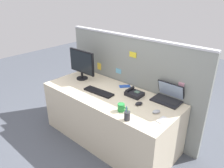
{
  "coord_description": "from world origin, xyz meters",
  "views": [
    {
      "loc": [
        1.7,
        -1.87,
        2.02
      ],
      "look_at": [
        0.0,
        0.05,
        0.84
      ],
      "focal_mm": 34.44,
      "sensor_mm": 36.0,
      "label": 1
    }
  ],
  "objects_px": {
    "pen_cup": "(127,116)",
    "cell_phone_blue_case": "(125,86)",
    "computer_mouse_right_hand": "(156,112)",
    "desk_phone": "(134,93)",
    "coffee_mug": "(121,107)",
    "cell_phone_white_slab": "(162,120)",
    "desktop_monitor": "(82,63)",
    "laptop": "(168,96)",
    "computer_mouse_left_hand": "(139,104)",
    "cell_phone_silver_slab": "(74,93)",
    "keyboard_main": "(99,92)"
  },
  "relations": [
    {
      "from": "desktop_monitor",
      "to": "keyboard_main",
      "type": "bearing_deg",
      "value": -18.67
    },
    {
      "from": "desk_phone",
      "to": "coffee_mug",
      "type": "distance_m",
      "value": 0.42
    },
    {
      "from": "keyboard_main",
      "to": "computer_mouse_right_hand",
      "type": "height_order",
      "value": "computer_mouse_right_hand"
    },
    {
      "from": "keyboard_main",
      "to": "cell_phone_blue_case",
      "type": "bearing_deg",
      "value": 65.47
    },
    {
      "from": "laptop",
      "to": "desk_phone",
      "type": "relative_size",
      "value": 1.61
    },
    {
      "from": "keyboard_main",
      "to": "cell_phone_white_slab",
      "type": "height_order",
      "value": "keyboard_main"
    },
    {
      "from": "pen_cup",
      "to": "cell_phone_blue_case",
      "type": "bearing_deg",
      "value": 130.16
    },
    {
      "from": "desktop_monitor",
      "to": "cell_phone_blue_case",
      "type": "distance_m",
      "value": 0.73
    },
    {
      "from": "pen_cup",
      "to": "cell_phone_white_slab",
      "type": "height_order",
      "value": "pen_cup"
    },
    {
      "from": "pen_cup",
      "to": "cell_phone_silver_slab",
      "type": "height_order",
      "value": "pen_cup"
    },
    {
      "from": "laptop",
      "to": "computer_mouse_left_hand",
      "type": "relative_size",
      "value": 3.43
    },
    {
      "from": "laptop",
      "to": "cell_phone_blue_case",
      "type": "distance_m",
      "value": 0.66
    },
    {
      "from": "desk_phone",
      "to": "cell_phone_blue_case",
      "type": "height_order",
      "value": "desk_phone"
    },
    {
      "from": "desk_phone",
      "to": "computer_mouse_right_hand",
      "type": "distance_m",
      "value": 0.47
    },
    {
      "from": "cell_phone_blue_case",
      "to": "cell_phone_white_slab",
      "type": "relative_size",
      "value": 1.12
    },
    {
      "from": "keyboard_main",
      "to": "computer_mouse_left_hand",
      "type": "height_order",
      "value": "computer_mouse_left_hand"
    },
    {
      "from": "computer_mouse_left_hand",
      "to": "cell_phone_blue_case",
      "type": "xyz_separation_m",
      "value": [
        -0.44,
        0.29,
        -0.01
      ]
    },
    {
      "from": "laptop",
      "to": "computer_mouse_right_hand",
      "type": "bearing_deg",
      "value": -83.15
    },
    {
      "from": "laptop",
      "to": "pen_cup",
      "type": "bearing_deg",
      "value": -99.83
    },
    {
      "from": "pen_cup",
      "to": "desk_phone",
      "type": "bearing_deg",
      "value": 118.99
    },
    {
      "from": "computer_mouse_right_hand",
      "to": "cell_phone_blue_case",
      "type": "bearing_deg",
      "value": 178.51
    },
    {
      "from": "computer_mouse_left_hand",
      "to": "cell_phone_white_slab",
      "type": "distance_m",
      "value": 0.39
    },
    {
      "from": "desktop_monitor",
      "to": "computer_mouse_left_hand",
      "type": "height_order",
      "value": "desktop_monitor"
    },
    {
      "from": "desk_phone",
      "to": "cell_phone_silver_slab",
      "type": "height_order",
      "value": "desk_phone"
    },
    {
      "from": "computer_mouse_left_hand",
      "to": "pen_cup",
      "type": "relative_size",
      "value": 0.62
    },
    {
      "from": "desk_phone",
      "to": "computer_mouse_left_hand",
      "type": "height_order",
      "value": "desk_phone"
    },
    {
      "from": "computer_mouse_right_hand",
      "to": "cell_phone_white_slab",
      "type": "bearing_deg",
      "value": -11.58
    },
    {
      "from": "laptop",
      "to": "coffee_mug",
      "type": "height_order",
      "value": "laptop"
    },
    {
      "from": "coffee_mug",
      "to": "desk_phone",
      "type": "bearing_deg",
      "value": 106.32
    },
    {
      "from": "pen_cup",
      "to": "cell_phone_white_slab",
      "type": "relative_size",
      "value": 1.19
    },
    {
      "from": "cell_phone_silver_slab",
      "to": "cell_phone_blue_case",
      "type": "distance_m",
      "value": 0.72
    },
    {
      "from": "cell_phone_blue_case",
      "to": "cell_phone_white_slab",
      "type": "distance_m",
      "value": 0.91
    },
    {
      "from": "desktop_monitor",
      "to": "cell_phone_silver_slab",
      "type": "xyz_separation_m",
      "value": [
        0.3,
        -0.42,
        -0.24
      ]
    },
    {
      "from": "desk_phone",
      "to": "computer_mouse_left_hand",
      "type": "relative_size",
      "value": 2.13
    },
    {
      "from": "cell_phone_white_slab",
      "to": "cell_phone_blue_case",
      "type": "bearing_deg",
      "value": 159.13
    },
    {
      "from": "cell_phone_blue_case",
      "to": "cell_phone_white_slab",
      "type": "bearing_deg",
      "value": 13.88
    },
    {
      "from": "laptop",
      "to": "keyboard_main",
      "type": "xyz_separation_m",
      "value": [
        -0.8,
        -0.42,
        -0.05
      ]
    },
    {
      "from": "keyboard_main",
      "to": "coffee_mug",
      "type": "height_order",
      "value": "coffee_mug"
    },
    {
      "from": "desk_phone",
      "to": "cell_phone_silver_slab",
      "type": "bearing_deg",
      "value": -141.98
    },
    {
      "from": "laptop",
      "to": "coffee_mug",
      "type": "xyz_separation_m",
      "value": [
        -0.28,
        -0.58,
        -0.01
      ]
    },
    {
      "from": "desk_phone",
      "to": "computer_mouse_right_hand",
      "type": "xyz_separation_m",
      "value": [
        0.44,
        -0.18,
        -0.01
      ]
    },
    {
      "from": "computer_mouse_left_hand",
      "to": "cell_phone_blue_case",
      "type": "relative_size",
      "value": 0.65
    },
    {
      "from": "pen_cup",
      "to": "cell_phone_silver_slab",
      "type": "bearing_deg",
      "value": 179.02
    },
    {
      "from": "desktop_monitor",
      "to": "computer_mouse_right_hand",
      "type": "distance_m",
      "value": 1.38
    },
    {
      "from": "desktop_monitor",
      "to": "cell_phone_white_slab",
      "type": "xyz_separation_m",
      "value": [
        1.48,
        -0.19,
        -0.24
      ]
    },
    {
      "from": "keyboard_main",
      "to": "computer_mouse_right_hand",
      "type": "xyz_separation_m",
      "value": [
        0.84,
        0.07,
        0.01
      ]
    },
    {
      "from": "coffee_mug",
      "to": "computer_mouse_right_hand",
      "type": "bearing_deg",
      "value": 35.32
    },
    {
      "from": "cell_phone_silver_slab",
      "to": "cell_phone_white_slab",
      "type": "bearing_deg",
      "value": 46.45
    },
    {
      "from": "keyboard_main",
      "to": "pen_cup",
      "type": "bearing_deg",
      "value": -24.53
    },
    {
      "from": "laptop",
      "to": "keyboard_main",
      "type": "bearing_deg",
      "value": -152.17
    }
  ]
}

